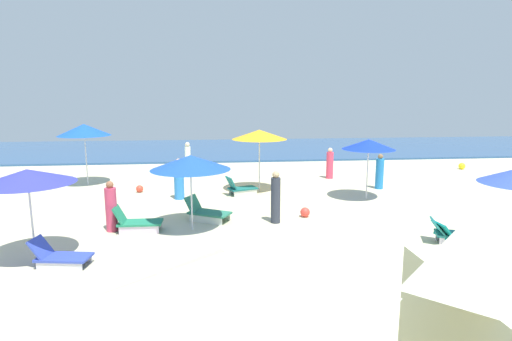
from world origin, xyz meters
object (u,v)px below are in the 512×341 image
at_px(lounge_chair_4_0, 240,188).
at_px(beachgoer_2, 380,173).
at_px(lounge_chair_5_0, 456,235).
at_px(beach_ball_0, 305,212).
at_px(beach_ball_2, 140,189).
at_px(umbrella_2, 369,144).
at_px(beachgoer_1, 330,164).
at_px(beachgoer_0, 188,159).
at_px(umbrella_0, 190,162).
at_px(beachgoer_4, 179,181).
at_px(lounge_chair_5_1, 456,235).
at_px(beachgoer_5, 276,198).
at_px(beach_ball_1, 462,166).
at_px(umbrella_4, 259,135).
at_px(beachgoer_3, 111,208).
at_px(umbrella_1, 27,176).
at_px(lounge_chair_0_0, 136,222).
at_px(umbrella_3, 84,130).
at_px(lounge_chair_1_0, 59,256).
at_px(lounge_chair_0_1, 206,212).

xyz_separation_m(lounge_chair_4_0, beachgoer_2, (6.22, 0.50, 0.44)).
xyz_separation_m(lounge_chair_5_0, beachgoer_2, (0.62, 6.90, 0.44)).
bearing_deg(beach_ball_0, beach_ball_2, 145.51).
relative_size(umbrella_2, lounge_chair_4_0, 1.73).
bearing_deg(beachgoer_1, beachgoer_0, 162.47).
bearing_deg(beach_ball_0, umbrella_0, -165.89).
xyz_separation_m(lounge_chair_4_0, lounge_chair_5_0, (5.60, -6.40, -0.01)).
relative_size(beachgoer_2, beachgoer_4, 0.95).
bearing_deg(beach_ball_0, umbrella_2, 35.90).
distance_m(lounge_chair_4_0, lounge_chair_5_1, 8.49).
height_order(lounge_chair_5_0, beachgoer_1, beachgoer_1).
relative_size(lounge_chair_5_1, beachgoer_5, 0.80).
xyz_separation_m(beach_ball_1, beach_ball_2, (-17.02, -3.78, -0.02)).
distance_m(umbrella_4, beach_ball_2, 5.63).
bearing_deg(beachgoer_4, beachgoer_3, 0.39).
bearing_deg(beachgoer_4, beachgoer_5, 69.35).
xyz_separation_m(beachgoer_0, beachgoer_2, (8.65, -4.47, -0.09)).
bearing_deg(beachgoer_0, beachgoer_5, -59.05).
distance_m(umbrella_0, beach_ball_1, 17.23).
xyz_separation_m(umbrella_1, umbrella_4, (6.49, 6.90, 0.30)).
relative_size(lounge_chair_0_0, lounge_chair_5_1, 1.04).
distance_m(lounge_chair_5_1, beach_ball_1, 13.11).
relative_size(umbrella_0, lounge_chair_5_0, 1.57).
xyz_separation_m(umbrella_2, beachgoer_1, (-0.31, 4.21, -1.49)).
height_order(beachgoer_1, beachgoer_2, beachgoer_2).
height_order(umbrella_3, beachgoer_3, umbrella_3).
relative_size(umbrella_1, beachgoer_4, 1.43).
bearing_deg(beachgoer_1, umbrella_2, -87.57).
height_order(umbrella_0, lounge_chair_5_1, umbrella_0).
bearing_deg(beachgoer_2, beachgoer_1, 24.50).
height_order(umbrella_0, umbrella_4, umbrella_4).
xyz_separation_m(lounge_chair_1_0, umbrella_4, (5.74, 7.35, 2.22)).
bearing_deg(beachgoer_1, beach_ball_1, 10.16).
xyz_separation_m(umbrella_0, beachgoer_5, (2.67, 0.43, -1.30)).
bearing_deg(beachgoer_0, beachgoer_3, -90.56).
xyz_separation_m(lounge_chair_0_0, lounge_chair_0_1, (2.12, 0.88, -0.00)).
bearing_deg(lounge_chair_4_0, lounge_chair_0_1, 138.40).
bearing_deg(beachgoer_2, umbrella_3, 72.87).
bearing_deg(beachgoer_3, lounge_chair_0_0, -178.31).
height_order(umbrella_4, lounge_chair_5_1, umbrella_4).
relative_size(umbrella_1, beach_ball_2, 7.57).
bearing_deg(umbrella_4, beachgoer_1, 32.40).
xyz_separation_m(umbrella_4, lounge_chair_5_0, (4.74, -6.95, -2.18)).
bearing_deg(beachgoer_5, umbrella_0, -120.11).
bearing_deg(umbrella_1, lounge_chair_5_1, 0.06).
relative_size(umbrella_1, lounge_chair_5_1, 1.71).
distance_m(beachgoer_0, beach_ball_1, 15.21).
distance_m(lounge_chair_1_0, umbrella_4, 9.59).
xyz_separation_m(lounge_chair_0_0, beachgoer_5, (4.36, 0.42, 0.53)).
bearing_deg(umbrella_1, beachgoer_2, 30.04).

